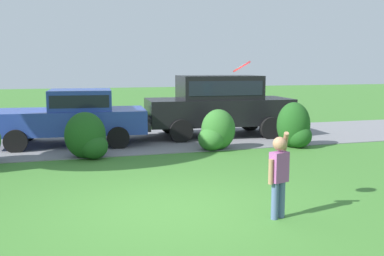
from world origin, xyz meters
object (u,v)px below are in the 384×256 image
object	(u,v)px
parked_suv	(219,102)
child_thrower	(279,170)
parked_sedan	(73,115)
frisbee	(242,66)

from	to	relation	value
parked_suv	child_thrower	distance (m)	7.76
parked_sedan	parked_suv	size ratio (longest dim) A/B	0.94
parked_sedan	child_thrower	bearing A→B (deg)	-70.20
parked_sedan	parked_suv	world-z (taller)	parked_suv
parked_sedan	child_thrower	size ratio (longest dim) A/B	3.52
child_thrower	parked_suv	bearing A→B (deg)	76.24
parked_sedan	parked_suv	xyz separation A→B (m)	(4.46, 0.25, 0.23)
parked_suv	child_thrower	xyz separation A→B (m)	(-1.84, -7.52, -0.36)
child_thrower	frisbee	bearing A→B (deg)	156.58
parked_suv	frisbee	world-z (taller)	frisbee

